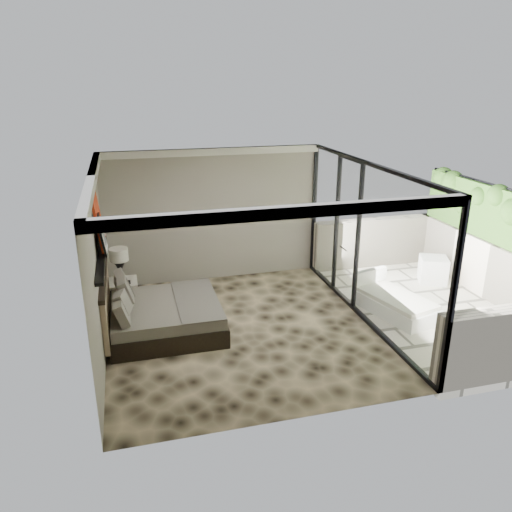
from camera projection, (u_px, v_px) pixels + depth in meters
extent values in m
plane|color=black|center=(241.00, 330.00, 8.64)|extent=(5.00, 5.00, 0.00)
cube|color=silver|center=(239.00, 169.00, 7.70)|extent=(4.50, 5.00, 0.02)
cube|color=gray|center=(213.00, 216.00, 10.43)|extent=(4.50, 0.02, 2.80)
cube|color=gray|center=(98.00, 267.00, 7.62)|extent=(0.02, 5.00, 2.80)
cube|color=white|center=(365.00, 243.00, 8.71)|extent=(0.08, 5.00, 2.80)
cube|color=#BAB59F|center=(431.00, 309.00, 9.57)|extent=(3.00, 5.00, 0.12)
cube|color=beige|center=(496.00, 273.00, 9.69)|extent=(0.30, 5.00, 1.10)
cube|color=black|center=(101.00, 258.00, 7.70)|extent=(0.12, 2.20, 0.05)
cube|color=black|center=(167.00, 322.00, 8.58)|extent=(1.86, 1.77, 0.32)
cube|color=#655E54|center=(166.00, 309.00, 8.49)|extent=(1.80, 1.71, 0.19)
cube|color=#4D4C43|center=(197.00, 300.00, 8.58)|extent=(0.71, 1.75, 0.03)
cube|color=#9C8263|center=(106.00, 304.00, 8.19)|extent=(0.08, 1.87, 0.89)
cube|color=black|center=(123.00, 293.00, 9.45)|extent=(0.65, 0.65, 0.56)
cone|color=black|center=(121.00, 276.00, 9.38)|extent=(0.20, 0.20, 0.18)
cone|color=black|center=(120.00, 267.00, 9.32)|extent=(0.20, 0.20, 0.18)
cylinder|color=beige|center=(119.00, 254.00, 9.23)|extent=(0.35, 0.35, 0.24)
cube|color=#AE2D0E|center=(98.00, 219.00, 8.04)|extent=(0.13, 0.90, 0.90)
cube|color=black|center=(102.00, 235.00, 7.75)|extent=(0.11, 0.50, 0.60)
cube|color=silver|center=(433.00, 270.00, 10.59)|extent=(0.72, 0.72, 0.55)
cube|color=white|center=(395.00, 306.00, 9.23)|extent=(1.16, 1.71, 0.27)
cube|color=beige|center=(396.00, 297.00, 9.17)|extent=(1.09, 1.60, 0.08)
cube|color=white|center=(369.00, 278.00, 9.72)|extent=(0.78, 0.31, 0.34)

